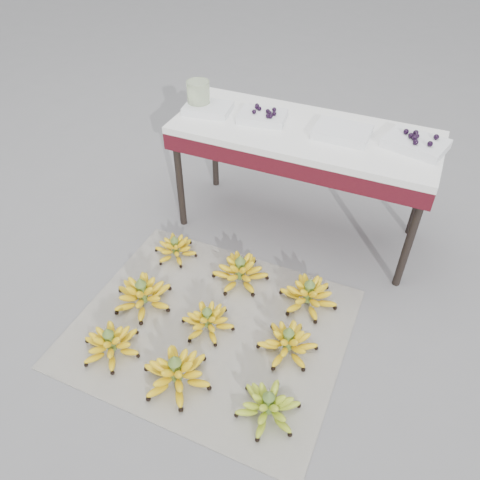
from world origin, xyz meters
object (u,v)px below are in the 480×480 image
at_px(bunch_mid_left, 143,295).
at_px(tray_far_right, 416,143).
at_px(glass_jar, 199,95).
at_px(bunch_mid_right, 288,342).
at_px(tray_right, 342,132).
at_px(bunch_front_left, 111,343).
at_px(bunch_mid_center, 208,320).
at_px(bunch_back_left, 175,249).
at_px(tray_far_left, 208,108).
at_px(newspaper_mat, 211,327).
at_px(bunch_back_center, 240,271).
at_px(bunch_back_right, 308,295).
at_px(bunch_front_right, 268,406).
at_px(tray_left, 263,116).
at_px(bunch_front_center, 176,373).
at_px(vendor_table, 304,142).

bearing_deg(bunch_mid_left, tray_far_right, 60.85).
bearing_deg(glass_jar, bunch_mid_left, -83.88).
bearing_deg(tray_far_right, bunch_mid_left, -138.87).
bearing_deg(bunch_mid_right, tray_right, 77.56).
bearing_deg(bunch_front_left, bunch_mid_center, 59.16).
height_order(bunch_back_left, tray_far_left, tray_far_left).
bearing_deg(bunch_mid_right, newspaper_mat, 167.12).
distance_m(bunch_back_center, bunch_back_right, 0.37).
bearing_deg(bunch_front_right, newspaper_mat, 136.83).
bearing_deg(bunch_mid_right, bunch_back_center, 122.91).
relative_size(bunch_mid_right, bunch_back_center, 1.04).
bearing_deg(bunch_mid_left, tray_far_left, 111.91).
bearing_deg(bunch_back_left, newspaper_mat, -42.50).
xyz_separation_m(tray_far_left, tray_far_right, (1.08, 0.06, 0.00)).
relative_size(tray_left, glass_jar, 1.74).
bearing_deg(bunch_front_center, bunch_back_left, 121.91).
distance_m(newspaper_mat, tray_right, 1.15).
distance_m(bunch_mid_left, bunch_back_center, 0.51).
bearing_deg(bunch_back_left, bunch_back_center, -3.66).
relative_size(vendor_table, glass_jar, 8.85).
relative_size(bunch_mid_right, tray_right, 1.23).
distance_m(newspaper_mat, tray_far_right, 1.32).
relative_size(bunch_front_left, tray_far_left, 1.27).
bearing_deg(bunch_front_right, bunch_back_left, 133.36).
relative_size(bunch_back_right, glass_jar, 1.92).
xyz_separation_m(bunch_back_center, tray_right, (0.32, 0.54, 0.61)).
height_order(bunch_front_left, tray_left, tray_left).
bearing_deg(bunch_mid_center, bunch_front_right, -44.49).
bearing_deg(glass_jar, bunch_mid_center, -62.46).
bearing_deg(bunch_mid_right, bunch_back_left, 139.35).
bearing_deg(tray_far_right, bunch_back_right, -116.56).
relative_size(bunch_mid_right, glass_jar, 2.17).
distance_m(bunch_front_right, glass_jar, 1.60).
height_order(bunch_front_center, tray_right, tray_right).
height_order(bunch_back_center, tray_right, tray_right).
bearing_deg(newspaper_mat, vendor_table, 81.44).
relative_size(newspaper_mat, bunch_front_right, 4.27).
bearing_deg(vendor_table, newspaper_mat, -98.56).
xyz_separation_m(bunch_mid_center, bunch_mid_right, (0.39, 0.03, 0.00)).
height_order(bunch_front_center, bunch_back_center, bunch_front_center).
distance_m(bunch_front_left, bunch_back_center, 0.74).
xyz_separation_m(bunch_front_center, tray_far_left, (-0.40, 1.17, 0.60)).
xyz_separation_m(bunch_back_right, tray_far_right, (0.29, 0.58, 0.61)).
bearing_deg(bunch_back_center, bunch_mid_center, -99.16).
height_order(newspaper_mat, bunch_mid_right, bunch_mid_right).
distance_m(newspaper_mat, bunch_mid_center, 0.06).
bearing_deg(bunch_front_left, vendor_table, 85.96).
distance_m(bunch_back_center, glass_jar, 0.97).
bearing_deg(bunch_front_left, tray_right, 78.70).
distance_m(bunch_back_left, tray_left, 0.85).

